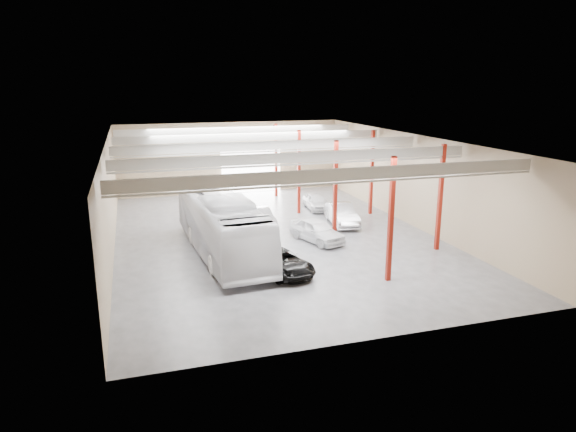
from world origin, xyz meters
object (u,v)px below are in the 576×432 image
car_row_c (222,199)px  car_right_far (316,202)px  black_sedan (280,262)px  coach_bus (221,224)px  car_row_b (261,217)px  car_right_near (342,214)px  car_row_a (317,230)px

car_row_c → car_right_far: 8.48m
black_sedan → car_right_far: (7.34, 13.96, 0.01)m
coach_bus → car_right_far: size_ratio=3.40×
car_right_far → coach_bus: bearing=-134.0°
car_row_b → car_right_near: bearing=-18.4°
coach_bus → car_row_c: bearing=76.4°
car_right_near → car_right_far: car_right_near is taller
car_row_a → car_right_far: car_row_a is taller
black_sedan → car_row_a: (4.17, 5.20, 0.11)m
car_row_c → car_right_near: 11.80m
car_right_near → car_right_far: bearing=99.7°
black_sedan → car_row_a: size_ratio=1.06×
car_row_a → car_right_near: bearing=29.1°
coach_bus → car_row_b: bearing=51.1°
coach_bus → car_right_near: bearing=18.5°
black_sedan → car_row_c: (-0.33, 17.56, 0.00)m
black_sedan → car_row_a: car_row_a is taller
car_row_a → car_right_far: size_ratio=1.14×
black_sedan → car_right_far: car_right_far is taller
coach_bus → car_row_a: bearing=1.1°
coach_bus → car_row_a: coach_bus is taller
coach_bus → car_row_b: (4.07, 5.77, -1.27)m
car_row_a → car_right_far: (3.18, 8.76, -0.10)m
car_row_b → black_sedan: bearing=-101.3°
coach_bus → car_right_near: coach_bus is taller
coach_bus → car_row_b: 7.18m
car_row_b → car_row_c: 7.38m
black_sedan → car_right_near: 11.55m
coach_bus → car_row_a: size_ratio=2.98×
black_sedan → car_row_b: black_sedan is taller
car_right_far → car_row_a: bearing=-107.1°
car_row_c → car_right_far: size_ratio=1.16×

